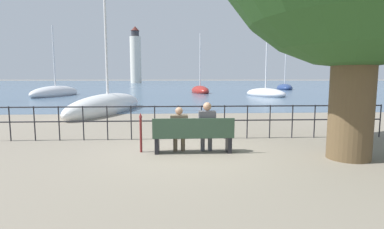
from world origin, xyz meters
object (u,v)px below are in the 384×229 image
Objects in this scene: seated_person_left at (179,127)px; sailboat_3 at (285,88)px; sailboat_1 at (265,93)px; park_bench at (193,136)px; harbor_lighthouse at (136,57)px; seated_person_right at (207,125)px; sailboat_2 at (108,106)px; closed_umbrella at (141,130)px; sailboat_0 at (56,93)px; sailboat_4 at (200,91)px.

sailboat_3 is (18.58, 42.77, -0.32)m from seated_person_left.
seated_person_left is 0.13× the size of sailboat_1.
park_bench is 121.23m from harbor_lighthouse.
sailboat_2 reaches higher than seated_person_right.
harbor_lighthouse reaches higher than seated_person_right.
sailboat_0 reaches higher than closed_umbrella.
harbor_lighthouse is (-16.70, 119.63, 10.35)m from park_bench.
seated_person_right is 0.14× the size of sailboat_0.
park_bench is at bearing -167.67° from seated_person_right.
closed_umbrella is (-0.97, 0.08, -0.07)m from seated_person_left.
sailboat_1 is at bearing -58.74° from sailboat_4.
seated_person_right is 0.14× the size of sailboat_1.
park_bench is at bearing -103.28° from sailboat_3.
harbor_lighthouse is (-3.36, 93.85, 10.46)m from sailboat_0.
park_bench is at bearing -6.85° from closed_umbrella.
sailboat_0 is 1.10× the size of sailboat_4.
seated_person_left is 10.32m from sailboat_2.
seated_person_left is at bearing -4.56° from closed_umbrella.
sailboat_0 is at bearing 131.47° from sailboat_2.
seated_person_left is 121.09m from harbor_lighthouse.
harbor_lighthouse reaches higher than park_bench.
closed_umbrella is 26.35m from sailboat_1.
park_bench is 1.99× the size of closed_umbrella.
harbor_lighthouse reaches higher than sailboat_1.
harbor_lighthouse is at bearing 97.33° from closed_umbrella.
sailboat_3 is 1.21× the size of sailboat_4.
closed_umbrella is at bearing -60.98° from sailboat_2.
closed_umbrella is 9.92m from sailboat_2.
sailboat_0 reaches higher than seated_person_right.
sailboat_2 is at bearing -118.10° from sailboat_4.
park_bench is at bearing -12.98° from seated_person_left.
seated_person_left is 0.13× the size of sailboat_0.
seated_person_left is at bearing -135.59° from sailboat_1.
closed_umbrella is at bearing -55.81° from sailboat_0.
sailboat_1 is 1.11× the size of sailboat_4.
sailboat_3 is (18.22, 42.86, -0.12)m from park_bench.
seated_person_right is at bearing -52.41° from sailboat_2.
harbor_lighthouse reaches higher than sailboat_4.
seated_person_right is 25.80m from sailboat_1.
seated_person_left is 26.04m from sailboat_1.
closed_umbrella is (-1.32, 0.16, 0.13)m from park_bench.
sailboat_2 is 0.39× the size of harbor_lighthouse.
seated_person_right is at bearing -81.88° from harbor_lighthouse.
harbor_lighthouse is (-19.51, 88.08, 10.48)m from sailboat_4.
seated_person_left is (-0.35, 0.08, 0.20)m from park_bench.
harbor_lighthouse is at bearing 98.12° from seated_person_right.
park_bench is 31.68m from sailboat_4.
closed_umbrella is 0.13× the size of sailboat_4.
sailboat_3 reaches higher than seated_person_right.
sailboat_0 is 35.89m from sailboat_3.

